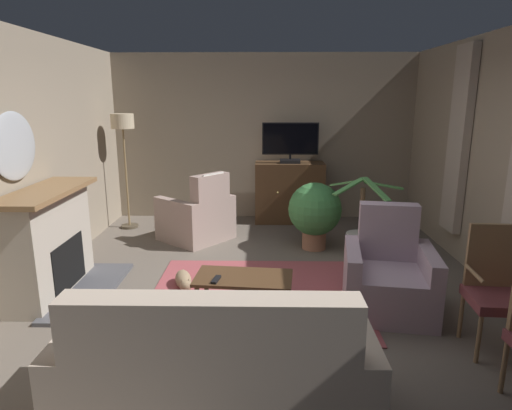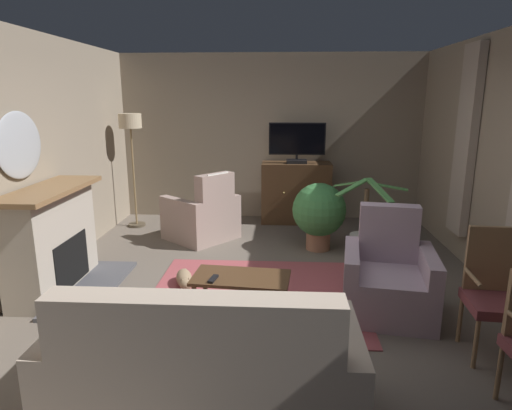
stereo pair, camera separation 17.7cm
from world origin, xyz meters
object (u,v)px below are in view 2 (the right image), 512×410
Objects in this scene: fireplace at (54,242)px; armchair_angled_to_table at (203,217)px; wall_mirror_oval at (19,145)px; potted_plant_leafy_by_curtain at (364,243)px; television at (297,142)px; coffee_table at (241,281)px; armchair_beside_cabinet at (388,280)px; side_chair_mid_row at (496,291)px; tv_remote at (213,279)px; sofa_floral at (205,375)px; tv_cabinet at (296,194)px; cat at (184,279)px; potted_plant_on_hearth_side at (319,212)px; floor_lamp at (131,134)px.

armchair_angled_to_table is at bearing 55.33° from fireplace.
wall_mirror_oval is 0.74× the size of potted_plant_leafy_by_curtain.
television reaches higher than coffee_table.
armchair_beside_cabinet is (1.40, 0.18, -0.03)m from coffee_table.
potted_plant_leafy_by_curtain reaches higher than armchair_angled_to_table.
side_chair_mid_row is at bearing -13.38° from fireplace.
armchair_angled_to_table reaches higher than armchair_beside_cabinet.
wall_mirror_oval is at bearing 174.91° from armchair_beside_cabinet.
television is 0.96× the size of coffee_table.
potted_plant_leafy_by_curtain reaches higher than armchair_beside_cabinet.
sofa_floral is (0.15, -1.30, -0.09)m from tv_remote.
tv_remote is at bearing -104.15° from television.
armchair_angled_to_table is at bearing -145.46° from television.
coffee_table is (2.29, -0.51, -1.21)m from wall_mirror_oval.
tv_cabinet is 3.03m from cat.
wall_mirror_oval is 4.07m from potted_plant_leafy_by_curtain.
wall_mirror_oval is at bearing -155.08° from potted_plant_on_hearth_side.
armchair_beside_cabinet is at bearing -76.00° from tv_cabinet.
fireplace is 4.25m from side_chair_mid_row.
armchair_angled_to_table is (-1.39, -0.95, -1.01)m from television.
armchair_beside_cabinet is at bearing -5.46° from fireplace.
floor_lamp reaches higher than tv_cabinet.
fireplace is 1.86× the size of wall_mirror_oval.
tv_cabinet is at bearing 113.81° from potted_plant_leafy_by_curtain.
wall_mirror_oval is at bearing -175.16° from cat.
wall_mirror_oval is 1.17× the size of cat.
potted_plant_on_hearth_side is 3.16m from floor_lamp.
wall_mirror_oval reaches higher than armchair_angled_to_table.
potted_plant_on_hearth_side is (0.27, -1.31, -0.81)m from television.
wall_mirror_oval is 2.46m from floor_lamp.
wall_mirror_oval reaches higher than potted_plant_on_hearth_side.
tv_cabinet is at bearing 101.25° from potted_plant_on_hearth_side.
armchair_beside_cabinet is (0.79, -3.17, -0.15)m from tv_cabinet.
potted_plant_on_hearth_side is (0.98, 3.39, 0.20)m from sofa_floral.
armchair_beside_cabinet reaches higher than tv_cabinet.
cat is at bearing -87.11° from armchair_angled_to_table.
floor_lamp is (0.32, 2.43, -0.08)m from wall_mirror_oval.
tv_remote is at bearing -16.61° from wall_mirror_oval.
armchair_angled_to_table is at bearing 92.89° from cat.
side_chair_mid_row is (4.13, -0.98, -0.00)m from fireplace.
sofa_floral is at bearing -98.50° from tv_cabinet.
armchair_angled_to_table is 1.15× the size of side_chair_mid_row.
tv_cabinet is at bearing 81.50° from sofa_floral.
fireplace is 3.94m from television.
tv_remote is 2.37m from side_chair_mid_row.
cat is (-1.30, -2.66, -1.25)m from television.
side_chair_mid_row is at bearing 91.83° from tv_remote.
potted_plant_leafy_by_curtain is (3.71, 1.02, -1.31)m from wall_mirror_oval.
side_chair_mid_row is at bearing 23.06° from sofa_floral.
cat is 0.38× the size of floor_lamp.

